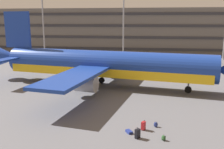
# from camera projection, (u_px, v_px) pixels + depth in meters

# --- Properties ---
(ground_plane) EXTENTS (600.00, 600.00, 0.00)m
(ground_plane) POSITION_uv_depth(u_px,v_px,m) (109.00, 85.00, 38.49)
(ground_plane) COLOR #5B5B60
(terminal_structure) EXTENTS (164.46, 14.48, 12.84)m
(terminal_structure) POSITION_uv_depth(u_px,v_px,m) (131.00, 30.00, 78.91)
(terminal_structure) COLOR #605B56
(terminal_structure) RESTS_ON ground_plane
(airliner) EXTENTS (36.69, 29.75, 10.85)m
(airliner) POSITION_uv_depth(u_px,v_px,m) (103.00, 65.00, 37.47)
(airliner) COLOR navy
(airliner) RESTS_ON ground_plane
(light_mast_left) EXTENTS (1.80, 0.50, 25.88)m
(light_mast_left) POSITION_uv_depth(u_px,v_px,m) (42.00, 0.00, 67.01)
(light_mast_left) COLOR gray
(light_mast_left) RESTS_ON ground_plane
(suitcase_small) EXTENTS (0.43, 0.48, 0.90)m
(suitcase_small) POSITION_uv_depth(u_px,v_px,m) (143.00, 126.00, 22.79)
(suitcase_small) COLOR #B21E23
(suitcase_small) RESTS_ON ground_plane
(suitcase_laid_flat) EXTENTS (0.69, 0.79, 0.22)m
(suitcase_laid_flat) POSITION_uv_depth(u_px,v_px,m) (129.00, 132.00, 22.24)
(suitcase_laid_flat) COLOR navy
(suitcase_laid_flat) RESTS_ON ground_plane
(suitcase_orange) EXTENTS (0.48, 0.52, 0.91)m
(suitcase_orange) POSITION_uv_depth(u_px,v_px,m) (138.00, 133.00, 21.16)
(suitcase_orange) COLOR black
(suitcase_orange) RESTS_ON ground_plane
(backpack_large) EXTENTS (0.43, 0.41, 0.49)m
(backpack_large) POSITION_uv_depth(u_px,v_px,m) (163.00, 138.00, 20.81)
(backpack_large) COLOR #264C26
(backpack_large) RESTS_ON ground_plane
(backpack_silver) EXTENTS (0.37, 0.29, 0.51)m
(backpack_silver) POSITION_uv_depth(u_px,v_px,m) (156.00, 125.00, 23.46)
(backpack_silver) COLOR navy
(backpack_silver) RESTS_ON ground_plane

